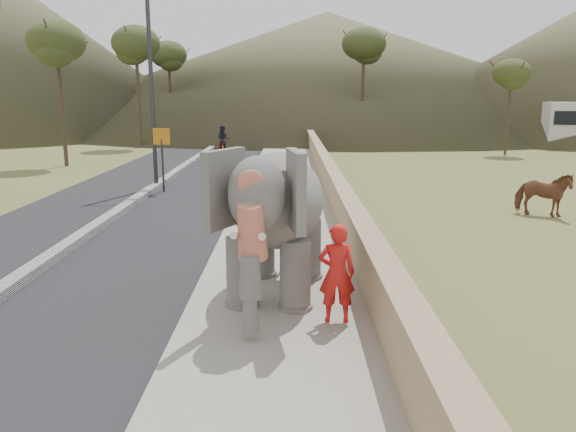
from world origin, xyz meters
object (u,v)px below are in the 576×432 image
object	(u,v)px
lamppost	(158,60)
motorcyclist	(222,145)
cow	(543,194)
elephant_and_man	(278,220)

from	to	relation	value
lamppost	motorcyclist	xyz separation A→B (m)	(0.98, 11.04, -4.15)
cow	elephant_and_man	xyz separation A→B (m)	(-7.81, -7.03, 0.77)
motorcyclist	cow	bearing A→B (deg)	-54.43
elephant_and_man	motorcyclist	size ratio (longest dim) A/B	2.06
lamppost	cow	size ratio (longest dim) A/B	4.97
cow	elephant_and_man	bearing A→B (deg)	161.38
cow	elephant_and_man	size ratio (longest dim) A/B	0.42
cow	motorcyclist	size ratio (longest dim) A/B	0.86
elephant_and_man	motorcyclist	bearing A→B (deg)	99.15
motorcyclist	lamppost	bearing A→B (deg)	-95.06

